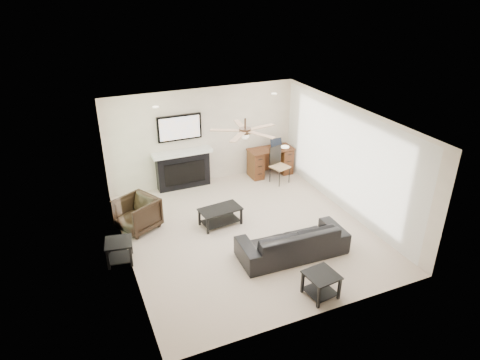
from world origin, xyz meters
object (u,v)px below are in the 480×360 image
(sofa, at_px, (292,241))
(armchair, at_px, (137,214))
(coffee_table, at_px, (220,217))
(fireplace_unit, at_px, (182,153))
(desk, at_px, (270,162))

(sofa, bearing_deg, armchair, -37.61)
(coffee_table, height_order, fireplace_unit, fireplace_unit)
(armchair, bearing_deg, desk, 81.18)
(sofa, relative_size, coffee_table, 2.39)
(coffee_table, distance_m, desk, 2.92)
(sofa, bearing_deg, desk, -108.26)
(sofa, height_order, coffee_table, sofa)
(armchair, distance_m, coffee_table, 1.79)
(sofa, distance_m, coffee_table, 1.84)
(armchair, relative_size, fireplace_unit, 0.42)
(armchair, relative_size, desk, 0.65)
(coffee_table, xyz_separation_m, fireplace_unit, (-0.21, 2.11, 0.75))
(sofa, distance_m, desk, 3.75)
(armchair, xyz_separation_m, fireplace_unit, (1.49, 1.56, 0.59))
(desk, bearing_deg, coffee_table, -138.88)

